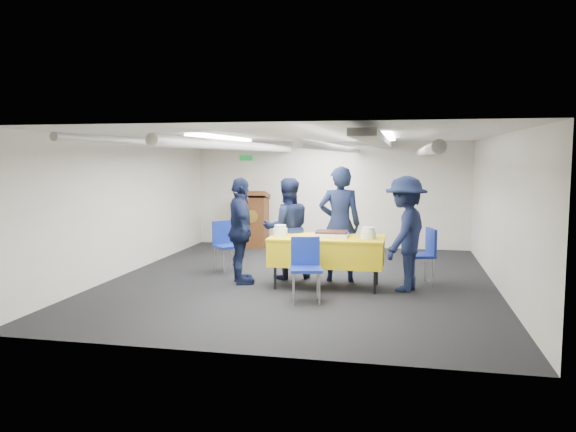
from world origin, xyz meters
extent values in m
plane|color=black|center=(0.00, 0.00, 0.00)|extent=(7.00, 7.00, 0.00)
cube|color=silver|center=(0.00, 3.49, 1.15)|extent=(6.00, 0.02, 2.30)
cube|color=silver|center=(-2.99, 0.00, 1.15)|extent=(0.02, 7.00, 2.30)
cube|color=silver|center=(2.99, 0.00, 1.15)|extent=(0.02, 7.00, 2.30)
cube|color=white|center=(0.00, 0.00, 2.29)|extent=(6.00, 7.00, 0.02)
cylinder|color=silver|center=(-2.00, 0.00, 2.18)|extent=(0.10, 6.90, 0.10)
cylinder|color=silver|center=(-0.90, 0.00, 2.14)|extent=(0.14, 6.90, 0.14)
cylinder|color=silver|center=(0.60, 0.00, 2.10)|extent=(0.10, 6.90, 0.10)
cylinder|color=silver|center=(1.90, 0.00, 2.06)|extent=(0.14, 6.90, 0.14)
cube|color=gray|center=(1.20, 0.00, 2.20)|extent=(0.28, 6.90, 0.08)
cube|color=white|center=(-1.30, 0.00, 2.27)|extent=(0.25, 2.60, 0.04)
cube|color=white|center=(1.30, 0.00, 2.27)|extent=(0.25, 2.60, 0.04)
cube|color=#0C591E|center=(-1.90, 3.47, 1.95)|extent=(0.30, 0.04, 0.12)
cylinder|color=black|center=(-0.26, -0.72, 0.18)|extent=(0.04, 0.04, 0.36)
cylinder|color=black|center=(1.21, -0.72, 0.18)|extent=(0.04, 0.04, 0.36)
cylinder|color=black|center=(-0.26, -0.10, 0.18)|extent=(0.04, 0.04, 0.36)
cylinder|color=black|center=(1.21, -0.10, 0.18)|extent=(0.04, 0.04, 0.36)
cube|color=yellow|center=(0.47, -0.41, 0.54)|extent=(1.69, 0.84, 0.39)
cube|color=yellow|center=(0.47, -0.41, 0.76)|extent=(1.71, 0.86, 0.03)
cube|color=white|center=(0.54, -0.36, 0.80)|extent=(0.48, 0.38, 0.06)
cube|color=black|center=(0.54, -0.36, 0.84)|extent=(0.46, 0.37, 0.02)
sphere|color=#101097|center=(0.33, -0.54, 0.84)|extent=(0.04, 0.04, 0.04)
sphere|color=#101097|center=(0.33, -0.19, 0.84)|extent=(0.04, 0.04, 0.04)
sphere|color=#101097|center=(0.43, -0.54, 0.84)|extent=(0.04, 0.04, 0.04)
sphere|color=#101097|center=(0.43, -0.19, 0.84)|extent=(0.04, 0.04, 0.04)
sphere|color=#101097|center=(0.54, -0.54, 0.84)|extent=(0.04, 0.04, 0.04)
sphere|color=#101097|center=(0.54, -0.19, 0.84)|extent=(0.04, 0.04, 0.04)
sphere|color=#101097|center=(0.65, -0.54, 0.84)|extent=(0.04, 0.04, 0.04)
sphere|color=#101097|center=(0.65, -0.19, 0.84)|extent=(0.04, 0.04, 0.04)
sphere|color=#101097|center=(0.75, -0.54, 0.84)|extent=(0.04, 0.04, 0.04)
sphere|color=#101097|center=(0.75, -0.19, 0.84)|extent=(0.04, 0.04, 0.04)
sphere|color=#101097|center=(0.31, -0.45, 0.84)|extent=(0.04, 0.04, 0.04)
sphere|color=#101097|center=(0.77, -0.45, 0.84)|extent=(0.04, 0.04, 0.04)
sphere|color=#101097|center=(0.31, -0.36, 0.84)|extent=(0.04, 0.04, 0.04)
sphere|color=#101097|center=(0.77, -0.36, 0.84)|extent=(0.04, 0.04, 0.04)
sphere|color=#101097|center=(0.31, -0.28, 0.84)|extent=(0.04, 0.04, 0.04)
sphere|color=#101097|center=(0.77, -0.28, 0.84)|extent=(0.04, 0.04, 0.04)
cylinder|color=white|center=(-0.24, -0.46, 0.83)|extent=(0.22, 0.22, 0.12)
cylinder|color=white|center=(-0.24, -0.46, 0.91)|extent=(0.18, 0.18, 0.05)
cylinder|color=white|center=(1.09, -0.46, 0.83)|extent=(0.22, 0.22, 0.12)
cylinder|color=white|center=(1.09, -0.46, 0.91)|extent=(0.18, 0.18, 0.05)
cube|color=brown|center=(-1.60, 3.05, 0.55)|extent=(0.55, 0.45, 1.10)
cube|color=brown|center=(-1.60, 3.02, 1.15)|extent=(0.62, 0.53, 0.21)
cylinder|color=gold|center=(-1.60, 2.81, 0.70)|extent=(0.28, 0.02, 0.28)
cylinder|color=gray|center=(0.19, -1.54, 0.21)|extent=(0.02, 0.02, 0.43)
cylinder|color=gray|center=(0.52, -1.46, 0.21)|extent=(0.02, 0.02, 0.43)
cylinder|color=gray|center=(0.11, -1.21, 0.21)|extent=(0.02, 0.02, 0.43)
cylinder|color=gray|center=(0.44, -1.13, 0.21)|extent=(0.02, 0.02, 0.43)
cube|color=navy|center=(0.31, -1.34, 0.45)|extent=(0.50, 0.50, 0.04)
cube|color=navy|center=(0.27, -1.15, 0.67)|extent=(0.40, 0.13, 0.40)
cylinder|color=gray|center=(1.63, 0.19, 0.21)|extent=(0.02, 0.02, 0.43)
cylinder|color=gray|center=(1.73, -0.14, 0.21)|extent=(0.02, 0.02, 0.43)
cylinder|color=gray|center=(1.95, 0.29, 0.21)|extent=(0.02, 0.02, 0.43)
cylinder|color=gray|center=(2.05, -0.03, 0.21)|extent=(0.02, 0.02, 0.43)
cube|color=navy|center=(1.84, 0.08, 0.45)|extent=(0.53, 0.53, 0.04)
cube|color=navy|center=(2.02, 0.13, 0.67)|extent=(0.16, 0.39, 0.40)
cylinder|color=gray|center=(-1.33, 0.11, 0.21)|extent=(0.02, 0.02, 0.43)
cylinder|color=gray|center=(-1.09, 0.35, 0.21)|extent=(0.02, 0.02, 0.43)
cylinder|color=gray|center=(-1.57, 0.35, 0.21)|extent=(0.02, 0.02, 0.43)
cylinder|color=gray|center=(-1.34, 0.59, 0.21)|extent=(0.02, 0.02, 0.43)
cube|color=navy|center=(-1.33, 0.35, 0.45)|extent=(0.59, 0.59, 0.04)
cube|color=navy|center=(-1.47, 0.48, 0.67)|extent=(0.31, 0.32, 0.40)
imported|color=black|center=(0.61, 0.05, 0.91)|extent=(0.72, 0.53, 1.82)
imported|color=black|center=(-0.25, 0.09, 0.82)|extent=(0.97, 0.88, 1.63)
imported|color=black|center=(-0.88, -0.44, 0.83)|extent=(0.77, 1.05, 1.65)
imported|color=black|center=(1.63, -0.39, 0.85)|extent=(0.94, 1.24, 1.69)
camera|label=1|loc=(1.60, -8.73, 1.97)|focal=35.00mm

